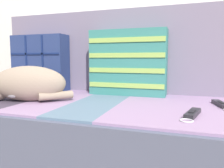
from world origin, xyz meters
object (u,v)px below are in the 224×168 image
couch (102,134)px  throw_pillow_quilted (40,63)px  sleeping_cat (26,84)px  game_remote_near (221,104)px  game_remote_far (192,114)px  throw_pillow_striped (128,63)px

couch → throw_pillow_quilted: 0.72m
sleeping_cat → game_remote_near: sleeping_cat is taller
game_remote_near → game_remote_far: size_ratio=1.03×
couch → game_remote_near: bearing=2.6°
throw_pillow_quilted → game_remote_far: size_ratio=2.03×
couch → sleeping_cat: (-0.38, -0.15, 0.28)m
throw_pillow_quilted → sleeping_cat: 0.43m
couch → game_remote_far: size_ratio=8.84×
couch → throw_pillow_striped: throw_pillow_striped is taller
couch → throw_pillow_striped: 0.47m
sleeping_cat → game_remote_near: size_ratio=2.14×
throw_pillow_striped → sleeping_cat: size_ratio=1.08×
sleeping_cat → game_remote_far: bearing=-3.8°
throw_pillow_striped → sleeping_cat: bearing=-141.0°
throw_pillow_striped → game_remote_near: size_ratio=2.32×
throw_pillow_striped → game_remote_far: throw_pillow_striped is taller
throw_pillow_quilted → game_remote_far: (1.02, -0.43, -0.19)m
couch → throw_pillow_striped: bearing=68.6°
sleeping_cat → game_remote_far: size_ratio=2.20×
throw_pillow_quilted → game_remote_far: 1.13m
throw_pillow_striped → game_remote_far: 0.60m
game_remote_far → throw_pillow_quilted: bearing=157.0°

